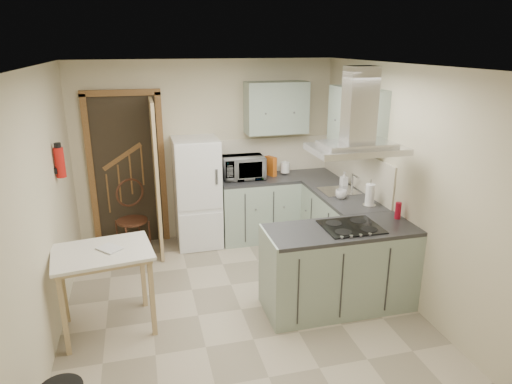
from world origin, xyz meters
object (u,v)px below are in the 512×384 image
object	(u,v)px
extractor_hood	(357,149)
drop_leaf_table	(107,290)
bentwood_chair	(132,221)
microwave	(243,168)
peninsula	(339,268)
fridge	(197,193)

from	to	relation	value
extractor_hood	drop_leaf_table	size ratio (longest dim) A/B	1.00
extractor_hood	bentwood_chair	distance (m)	3.19
bentwood_chair	microwave	bearing A→B (deg)	-20.56
extractor_hood	peninsula	bearing A→B (deg)	180.00
peninsula	extractor_hood	bearing A→B (deg)	0.00
peninsula	drop_leaf_table	distance (m)	2.36
extractor_hood	microwave	xyz separation A→B (m)	(-0.67, 2.00, -0.66)
peninsula	extractor_hood	size ratio (longest dim) A/B	1.72
peninsula	microwave	size ratio (longest dim) A/B	2.75
drop_leaf_table	microwave	xyz separation A→B (m)	(1.78, 1.82, 0.63)
extractor_hood	microwave	world-z (taller)	extractor_hood
bentwood_chair	drop_leaf_table	bearing A→B (deg)	-122.13
extractor_hood	drop_leaf_table	bearing A→B (deg)	175.61
fridge	drop_leaf_table	size ratio (longest dim) A/B	1.67
drop_leaf_table	bentwood_chair	bearing A→B (deg)	74.12
fridge	drop_leaf_table	world-z (taller)	fridge
fridge	drop_leaf_table	bearing A→B (deg)	-122.25
drop_leaf_table	peninsula	bearing A→B (deg)	-12.43
microwave	bentwood_chair	bearing A→B (deg)	-176.28
drop_leaf_table	bentwood_chair	distance (m)	1.74
microwave	fridge	bearing A→B (deg)	-177.77
peninsula	extractor_hood	xyz separation A→B (m)	(0.10, 0.00, 1.27)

